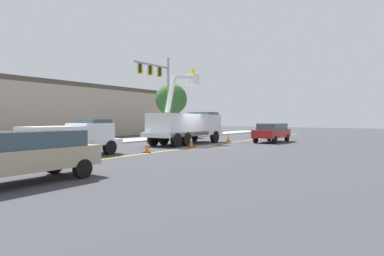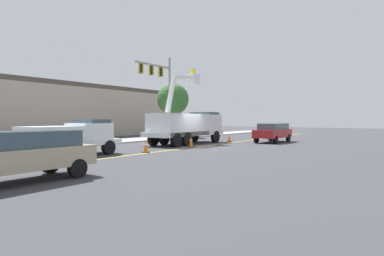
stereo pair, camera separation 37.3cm
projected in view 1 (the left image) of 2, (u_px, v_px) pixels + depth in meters
ground at (203, 146)px, 25.15m from camera, size 120.00×120.00×0.00m
sidewalk_far_side at (121, 141)px, 30.09m from camera, size 60.10×8.36×0.12m
lane_centre_stripe at (203, 146)px, 25.15m from camera, size 49.85×4.14×0.01m
utility_bucket_truck at (187, 125)px, 27.31m from camera, size 8.37×3.14×6.41m
service_pickup_truck at (72, 137)px, 18.09m from camera, size 5.75×2.54×2.06m
passing_minivan at (272, 131)px, 29.45m from camera, size 4.94×2.28×1.69m
trailing_sedan at (25, 153)px, 10.68m from camera, size 4.94×2.28×1.69m
traffic_cone_leading at (59, 156)px, 15.30m from camera, size 0.40×0.40×0.72m
traffic_cone_mid_front at (147, 146)px, 20.31m from camera, size 0.40×0.40×0.81m
traffic_cone_mid_rear at (191, 142)px, 24.16m from camera, size 0.40×0.40×0.83m
traffic_cone_trailing at (228, 138)px, 29.98m from camera, size 0.40×0.40×0.74m
traffic_signal_mast at (159, 83)px, 32.86m from camera, size 5.10×0.80×8.45m
commercial_building_backdrop at (71, 111)px, 38.65m from camera, size 25.94×9.17×6.08m
street_tree_right at (171, 99)px, 37.50m from camera, size 3.63×3.63×6.17m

